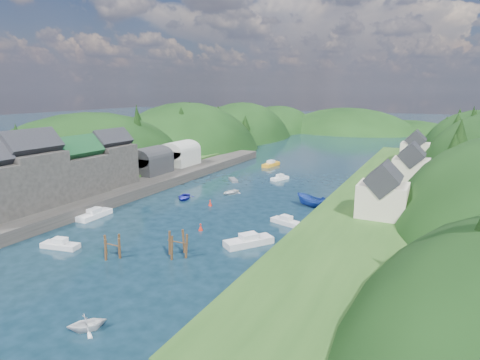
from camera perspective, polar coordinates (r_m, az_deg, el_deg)
The scene contains 15 objects.
ground at distance 97.98m, azimuth 5.82°, elevation 0.26°, with size 600.00×600.00×0.00m, color black.
hillside_left at distance 142.11m, azimuth -7.64°, elevation 0.83°, with size 44.00×245.56×52.00m.
far_hills at distance 218.26m, azimuth 17.93°, elevation 3.75°, with size 103.00×68.00×44.00m.
hill_trees at distance 108.80m, azimuth 9.38°, elevation 7.32°, with size 91.40×150.28×12.26m.
quay_left at distance 85.51m, azimuth -17.02°, elevation -1.41°, with size 12.00×110.00×2.00m, color #2D2B28.
terrace_left_grass at distance 90.36m, azimuth -20.25°, elevation -0.74°, with size 12.00×110.00×2.50m, color #234719.
quayside_buildings at distance 76.87m, azimuth -25.39°, elevation 1.00°, with size 8.00×35.84×12.90m.
boat_sheds at distance 100.06m, azimuth -10.51°, elevation 3.45°, with size 7.00×21.00×7.50m.
terrace_right at distance 82.35m, azimuth 19.69°, elevation -1.99°, with size 16.00×120.00×2.40m, color #234719.
right_bank_cottages at distance 89.25m, azimuth 22.52°, elevation 1.93°, with size 9.00×59.24×8.41m.
piling_cluster_near at distance 54.87m, azimuth -17.67°, elevation -9.29°, with size 2.86×2.70×3.31m.
piling_cluster_far at distance 53.02m, azimuth -8.82°, elevation -9.31°, with size 3.15×2.95×3.80m.
channel_buoy_near at distance 62.05m, azimuth -5.62°, elevation -6.73°, with size 0.70×0.70×1.10m.
channel_buoy_far at distance 74.68m, azimuth -4.27°, elevation -3.31°, with size 0.70×0.70×1.10m.
moored_boats at distance 72.64m, azimuth -0.77°, elevation -3.62°, with size 35.65×86.09×2.41m.
Camera 1 is at (34.13, -39.38, 21.14)m, focal length 30.00 mm.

